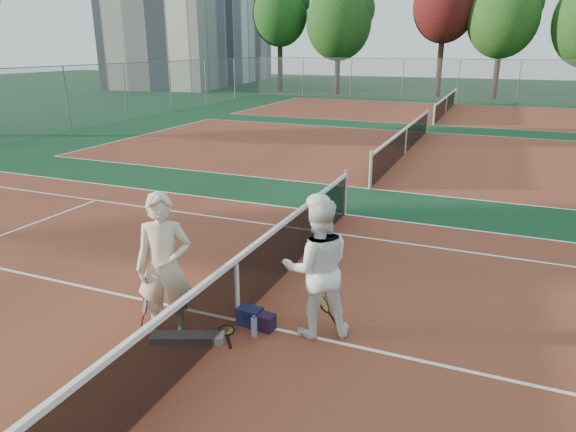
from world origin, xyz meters
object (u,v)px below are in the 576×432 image
Objects in this scene: racket_spare at (226,330)px; sports_bag_purple at (264,322)px; racket_red at (146,316)px; player_b at (317,268)px; racket_black_held at (323,313)px; water_bottle at (254,328)px; player_a at (164,267)px; sports_bag_navy at (250,317)px; net_main at (237,290)px; apartment_block at (196,10)px.

racket_spare is 0.56m from sports_bag_purple.
racket_red is at bearing 80.60° from racket_spare.
player_b is 2.49m from racket_red.
sports_bag_purple is (-0.77, -0.33, -0.14)m from racket_black_held.
water_bottle is (-0.75, -0.46, -0.84)m from player_b.
player_b is at bearing -104.89° from racket_spare.
player_a is 1.29m from racket_spare.
sports_bag_navy is 0.24m from sports_bag_purple.
net_main is 1.32m from racket_red.
apartment_block is 52.81m from sports_bag_navy.
player_b is at bearing 7.36° from net_main.
sports_bag_navy is (1.22, 0.80, -0.16)m from racket_red.
net_main is 1.29m from racket_black_held.
apartment_block reaches higher than racket_black_held.
water_bottle is at bearing -57.33° from apartment_block.
racket_spare is 0.39m from sports_bag_navy.
apartment_block is 53.09m from racket_black_held.
net_main is 0.60m from sports_bag_purple.
racket_red is 1.52m from water_bottle.
net_main is 0.63m from water_bottle.
racket_black_held reaches higher than sports_bag_navy.
player_a is at bearing -161.62° from water_bottle.
player_b is at bearing -2.61° from player_a.
racket_black_held is (1.23, 0.28, -0.25)m from net_main.
player_a is 2.08m from player_b.
player_b is 1.30m from sports_bag_navy.
apartment_block reaches higher than sports_bag_navy.
player_a reaches higher than racket_spare.
player_a is 3.50× the size of racket_red.
net_main is 36.60× the size of water_bottle.
racket_black_held reaches higher than sports_bag_purple.
apartment_block reaches higher than racket_red.
racket_red is 2.01× the size of sports_bag_purple.
player_a is 3.99× the size of racket_black_held.
net_main reaches higher than racket_red.
sports_bag_navy is (0.94, 0.66, -0.90)m from player_a.
net_main is at bearing 172.26° from sports_bag_navy.
sports_bag_purple is (0.46, -0.06, -0.39)m from net_main.
apartment_block is 73.33× the size of water_bottle.
water_bottle is at bearing 29.99° from racket_black_held.
net_main reaches higher than water_bottle.
sports_bag_navy reaches higher than sports_bag_purple.
sports_bag_purple is at bearing -7.02° from net_main.
racket_red is 1.97× the size of water_bottle.
sports_bag_navy is at bearing 8.53° from player_a.
sports_bag_navy is at bearing -75.23° from racket_spare.
racket_spare is at bearing -178.01° from water_bottle.
net_main is at bearing 143.60° from water_bottle.
water_bottle is (28.42, -44.31, -7.35)m from apartment_block.
apartment_block is 42.46× the size of racket_black_held.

